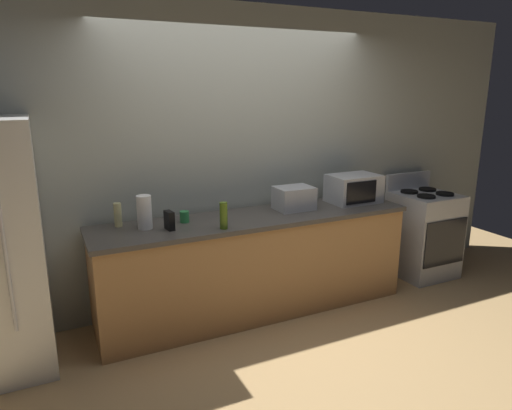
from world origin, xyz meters
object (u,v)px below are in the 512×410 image
object	(u,v)px
cordless_phone	(169,220)
bottle_vinegar	(118,215)
microwave	(354,189)
stove_range	(423,233)
bottle_olive_oil	(224,216)
mug_green	(184,217)
paper_towel_roll	(144,212)
toaster_oven	(294,198)

from	to	relation	value
cordless_phone	bottle_vinegar	distance (m)	0.44
bottle_vinegar	microwave	bearing A→B (deg)	-3.95
stove_range	bottle_olive_oil	world-z (taller)	bottle_olive_oil
stove_range	mug_green	xyz separation A→B (m)	(-2.62, 0.09, 0.49)
microwave	paper_towel_roll	bearing A→B (deg)	179.94
microwave	bottle_olive_oil	size ratio (longest dim) A/B	2.23
bottle_olive_oil	stove_range	bearing A→B (deg)	5.24
stove_range	microwave	size ratio (longest dim) A/B	2.25
stove_range	toaster_oven	distance (m)	1.68
paper_towel_roll	stove_range	bearing A→B (deg)	-0.98
toaster_oven	stove_range	bearing A→B (deg)	-2.18
toaster_oven	bottle_vinegar	xyz separation A→B (m)	(-1.55, 0.14, -0.01)
stove_range	bottle_vinegar	size ratio (longest dim) A/B	5.54
bottle_olive_oil	bottle_vinegar	xyz separation A→B (m)	(-0.75, 0.42, -0.01)
microwave	toaster_oven	bearing A→B (deg)	178.94
paper_towel_roll	bottle_vinegar	bearing A→B (deg)	140.44
bottle_vinegar	mug_green	bearing A→B (deg)	-12.21
microwave	paper_towel_roll	distance (m)	2.03
stove_range	microwave	bearing A→B (deg)	177.02
microwave	bottle_olive_oil	world-z (taller)	microwave
cordless_phone	mug_green	size ratio (longest dim) A/B	1.59
toaster_oven	microwave	bearing A→B (deg)	-1.06
cordless_phone	bottle_olive_oil	world-z (taller)	bottle_olive_oil
toaster_oven	bottle_vinegar	distance (m)	1.56
microwave	paper_towel_roll	xyz separation A→B (m)	(-2.03, 0.00, 0.00)
cordless_phone	mug_green	distance (m)	0.22
microwave	bottle_vinegar	distance (m)	2.22
toaster_oven	paper_towel_roll	world-z (taller)	paper_towel_roll
microwave	bottle_olive_oil	xyz separation A→B (m)	(-1.47, -0.27, -0.03)
stove_range	paper_towel_roll	bearing A→B (deg)	179.02
microwave	mug_green	size ratio (longest dim) A/B	5.08
paper_towel_roll	mug_green	xyz separation A→B (m)	(0.34, 0.04, -0.09)
bottle_vinegar	mug_green	xyz separation A→B (m)	(0.52, -0.11, -0.05)
bottle_olive_oil	paper_towel_roll	bearing A→B (deg)	154.48
cordless_phone	microwave	bearing A→B (deg)	-4.54
toaster_oven	paper_towel_roll	bearing A→B (deg)	-179.58
bottle_olive_oil	mug_green	world-z (taller)	bottle_olive_oil
microwave	toaster_oven	xyz separation A→B (m)	(-0.66, 0.01, -0.03)
paper_towel_roll	mug_green	size ratio (longest dim) A/B	2.86
toaster_oven	cordless_phone	size ratio (longest dim) A/B	2.27
toaster_oven	mug_green	world-z (taller)	toaster_oven
mug_green	cordless_phone	bearing A→B (deg)	-138.70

